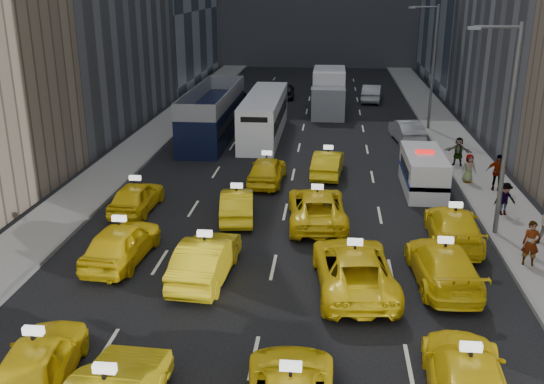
# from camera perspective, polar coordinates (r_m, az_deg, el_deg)

# --- Properties ---
(sidewalk_west) EXTENTS (3.00, 90.00, 0.15)m
(sidewalk_west) POSITION_cam_1_polar(r_m,az_deg,el_deg) (41.43, -12.22, 4.22)
(sidewalk_west) COLOR gray
(sidewalk_west) RESTS_ON ground
(sidewalk_east) EXTENTS (3.00, 90.00, 0.15)m
(sidewalk_east) POSITION_cam_1_polar(r_m,az_deg,el_deg) (40.40, 17.54, 3.37)
(sidewalk_east) COLOR gray
(sidewalk_east) RESTS_ON ground
(curb_west) EXTENTS (0.15, 90.00, 0.18)m
(curb_west) POSITION_cam_1_polar(r_m,az_deg,el_deg) (41.01, -10.29, 4.22)
(curb_west) COLOR slate
(curb_west) RESTS_ON ground
(curb_east) EXTENTS (0.15, 90.00, 0.18)m
(curb_east) POSITION_cam_1_polar(r_m,az_deg,el_deg) (40.12, 15.52, 3.48)
(curb_east) COLOR slate
(curb_east) RESTS_ON ground
(streetlight_near) EXTENTS (2.15, 0.22, 9.00)m
(streetlight_near) POSITION_cam_1_polar(r_m,az_deg,el_deg) (26.69, 21.15, 5.91)
(streetlight_near) COLOR #595B60
(streetlight_near) RESTS_ON ground
(streetlight_far) EXTENTS (2.15, 0.22, 9.00)m
(streetlight_far) POSITION_cam_1_polar(r_m,az_deg,el_deg) (46.01, 14.81, 11.64)
(streetlight_far) COLOR #595B60
(streetlight_far) RESTS_ON ground
(taxi_4) EXTENTS (2.40, 4.71, 1.54)m
(taxi_4) POSITION_cam_1_polar(r_m,az_deg,el_deg) (18.05, -21.15, -14.74)
(taxi_4) COLOR yellow
(taxi_4) RESTS_ON ground
(taxi_7) EXTENTS (2.41, 5.20, 1.47)m
(taxi_7) POSITION_cam_1_polar(r_m,az_deg,el_deg) (17.17, 17.88, -16.36)
(taxi_7) COLOR yellow
(taxi_7) RESTS_ON ground
(taxi_8) EXTENTS (2.22, 4.81, 1.59)m
(taxi_8) POSITION_cam_1_polar(r_m,az_deg,el_deg) (24.52, -14.00, -4.64)
(taxi_8) COLOR yellow
(taxi_8) RESTS_ON ground
(taxi_9) EXTENTS (2.00, 4.91, 1.58)m
(taxi_9) POSITION_cam_1_polar(r_m,az_deg,el_deg) (22.60, -6.26, -6.26)
(taxi_9) COLOR yellow
(taxi_9) RESTS_ON ground
(taxi_10) EXTENTS (3.22, 5.97, 1.59)m
(taxi_10) POSITION_cam_1_polar(r_m,az_deg,el_deg) (21.97, 7.71, -7.10)
(taxi_10) COLOR yellow
(taxi_10) RESTS_ON ground
(taxi_11) EXTENTS (2.41, 5.29, 1.50)m
(taxi_11) POSITION_cam_1_polar(r_m,az_deg,el_deg) (22.99, 15.81, -6.58)
(taxi_11) COLOR yellow
(taxi_11) RESTS_ON ground
(taxi_12) EXTENTS (1.89, 4.32, 1.45)m
(taxi_12) POSITION_cam_1_polar(r_m,az_deg,el_deg) (29.71, -12.64, -0.43)
(taxi_12) COLOR yellow
(taxi_12) RESTS_ON ground
(taxi_13) EXTENTS (2.02, 4.39, 1.40)m
(taxi_13) POSITION_cam_1_polar(r_m,az_deg,el_deg) (28.12, -3.31, -1.17)
(taxi_13) COLOR yellow
(taxi_13) RESTS_ON ground
(taxi_14) EXTENTS (2.94, 5.66, 1.52)m
(taxi_14) POSITION_cam_1_polar(r_m,az_deg,el_deg) (27.61, 4.26, -1.44)
(taxi_14) COLOR yellow
(taxi_14) RESTS_ON ground
(taxi_15) EXTENTS (2.39, 5.28, 1.50)m
(taxi_15) POSITION_cam_1_polar(r_m,az_deg,el_deg) (26.56, 16.72, -3.12)
(taxi_15) COLOR yellow
(taxi_15) RESTS_ON ground
(taxi_16) EXTENTS (1.96, 4.50, 1.51)m
(taxi_16) POSITION_cam_1_polar(r_m,az_deg,el_deg) (33.00, -0.49, 2.07)
(taxi_16) COLOR yellow
(taxi_16) RESTS_ON ground
(taxi_17) EXTENTS (1.93, 4.51, 1.45)m
(taxi_17) POSITION_cam_1_polar(r_m,az_deg,el_deg) (34.51, 5.28, 2.70)
(taxi_17) COLOR yellow
(taxi_17) RESTS_ON ground
(nypd_van) EXTENTS (2.46, 5.28, 2.20)m
(nypd_van) POSITION_cam_1_polar(r_m,az_deg,el_deg) (32.78, 14.03, 1.80)
(nypd_van) COLOR silver
(nypd_van) RESTS_ON ground
(double_decker) EXTENTS (2.85, 11.96, 3.47)m
(double_decker) POSITION_cam_1_polar(r_m,az_deg,el_deg) (42.95, -5.56, 7.35)
(double_decker) COLOR black
(double_decker) RESTS_ON ground
(city_bus) EXTENTS (3.25, 11.66, 2.97)m
(city_bus) POSITION_cam_1_polar(r_m,az_deg,el_deg) (43.25, -0.73, 7.18)
(city_bus) COLOR white
(city_bus) RESTS_ON ground
(box_truck) EXTENTS (2.85, 7.77, 3.52)m
(box_truck) POSITION_cam_1_polar(r_m,az_deg,el_deg) (51.57, 5.36, 9.35)
(box_truck) COLOR silver
(box_truck) RESTS_ON ground
(misc_car_0) EXTENTS (2.19, 4.79, 1.52)m
(misc_car_0) POSITION_cam_1_polar(r_m,az_deg,el_deg) (43.02, 12.55, 5.68)
(misc_car_0) COLOR #9FA1A7
(misc_car_0) RESTS_ON ground
(misc_car_1) EXTENTS (2.36, 5.03, 1.39)m
(misc_car_1) POSITION_cam_1_polar(r_m,az_deg,el_deg) (54.34, -3.41, 8.79)
(misc_car_1) COLOR black
(misc_car_1) RESTS_ON ground
(misc_car_2) EXTENTS (2.27, 5.51, 1.60)m
(misc_car_2) POSITION_cam_1_polar(r_m,az_deg,el_deg) (58.12, 5.42, 9.52)
(misc_car_2) COLOR gray
(misc_car_2) RESTS_ON ground
(misc_car_3) EXTENTS (1.77, 4.11, 1.38)m
(misc_car_3) POSITION_cam_1_polar(r_m,az_deg,el_deg) (58.25, 1.29, 9.51)
(misc_car_3) COLOR black
(misc_car_3) RESTS_ON ground
(misc_car_4) EXTENTS (2.22, 4.93, 1.57)m
(misc_car_4) POSITION_cam_1_polar(r_m,az_deg,el_deg) (57.21, 9.38, 9.18)
(misc_car_4) COLOR #A0A3A8
(misc_car_4) RESTS_ON ground
(pedestrian_0) EXTENTS (0.72, 0.54, 1.78)m
(pedestrian_0) POSITION_cam_1_polar(r_m,az_deg,el_deg) (25.14, 23.19, -4.47)
(pedestrian_0) COLOR gray
(pedestrian_0) RESTS_ON sidewalk_east
(pedestrian_2) EXTENTS (1.06, 0.56, 1.56)m
(pedestrian_2) POSITION_cam_1_polar(r_m,az_deg,el_deg) (30.10, 21.08, -0.61)
(pedestrian_2) COLOR gray
(pedestrian_2) RESTS_ON sidewalk_east
(pedestrian_3) EXTENTS (1.22, 0.81, 1.91)m
(pedestrian_3) POSITION_cam_1_polar(r_m,az_deg,el_deg) (33.59, 20.44, 1.77)
(pedestrian_3) COLOR gray
(pedestrian_3) RESTS_ON sidewalk_east
(pedestrian_4) EXTENTS (0.84, 0.57, 1.56)m
(pedestrian_4) POSITION_cam_1_polar(r_m,az_deg,el_deg) (34.44, 18.03, 2.15)
(pedestrian_4) COLOR gray
(pedestrian_4) RESTS_ON sidewalk_east
(pedestrian_5) EXTENTS (1.62, 0.90, 1.68)m
(pedestrian_5) POSITION_cam_1_polar(r_m,az_deg,el_deg) (37.47, 17.14, 3.67)
(pedestrian_5) COLOR gray
(pedestrian_5) RESTS_ON sidewalk_east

